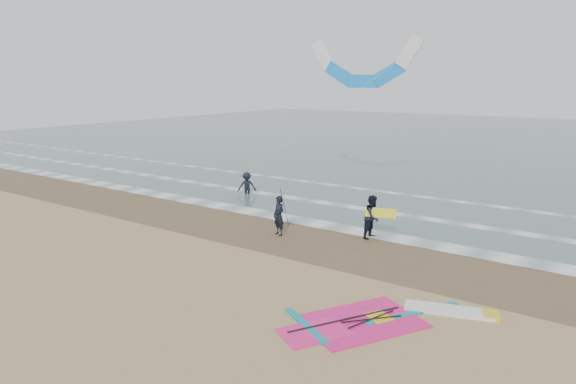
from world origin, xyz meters
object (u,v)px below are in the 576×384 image
Objects in this scene: windsurf_rig at (387,319)px; person_wading at (247,180)px; person_standing at (279,216)px; person_walking at (373,217)px; surf_kite at (363,67)px.

person_wading is at bearing 142.56° from windsurf_rig.
person_standing is 0.94× the size of person_walking.
windsurf_rig is at bearing -13.95° from person_standing.
surf_kite is at bearing 37.84° from person_walking.
person_walking is 10.45m from person_wading.
person_walking reaches higher than windsurf_rig.
person_wading is (-6.30, 5.52, -0.04)m from person_standing.
person_standing is at bearing -83.39° from surf_kite.
surf_kite reaches higher than person_wading.
person_standing is 1.05× the size of person_wading.
windsurf_rig is 3.09× the size of person_standing.
person_standing is 4.03m from person_walking.
person_standing is at bearing 126.48° from person_walking.
person_walking is at bearing 48.83° from person_standing.
windsurf_rig is at bearing -70.45° from person_wading.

